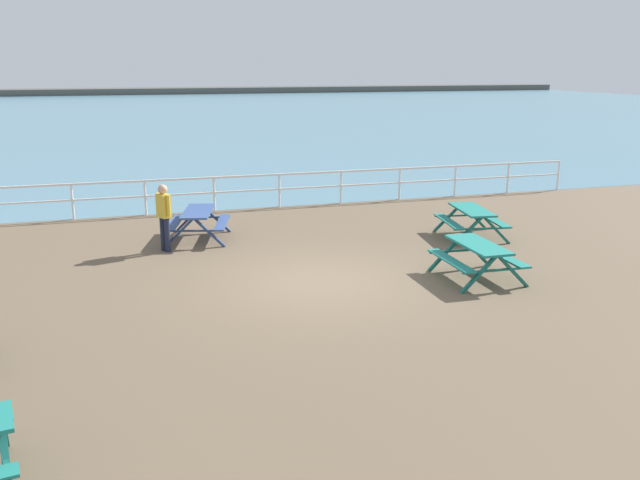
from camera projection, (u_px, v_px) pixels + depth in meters
ground_plane at (317, 286)px, 14.29m from camera, size 30.00×24.00×0.20m
sea_band at (157, 113)px, 63.10m from camera, size 142.00×90.00×0.01m
distant_shoreline at (139, 94)px, 102.91m from camera, size 142.00×6.00×1.80m
seaward_railing at (247, 185)px, 21.25m from camera, size 23.07×0.07×1.08m
picnic_table_mid_centre at (472, 216)px, 17.76m from camera, size 1.77×2.01×0.80m
picnic_table_far_right at (198, 218)px, 17.55m from camera, size 1.91×2.12×0.80m
picnic_table_seaward at (478, 252)px, 14.31m from camera, size 1.58×1.83×0.80m
visitor at (164, 213)px, 16.35m from camera, size 0.36×0.48×1.66m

